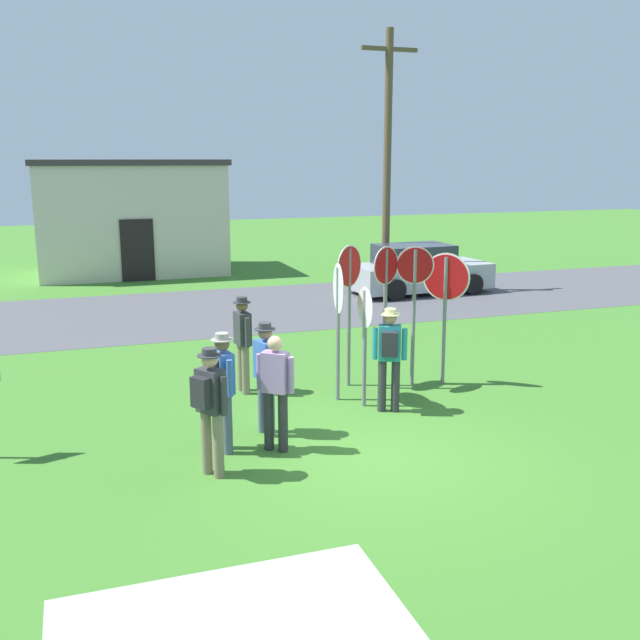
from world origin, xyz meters
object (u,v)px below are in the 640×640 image
at_px(stop_sign_tallest, 365,327).
at_px(person_in_teal, 243,339).
at_px(utility_pole, 387,158).
at_px(stop_sign_leaning_right, 349,290).
at_px(stop_sign_far_back, 385,294).
at_px(person_in_blue, 222,384).
at_px(stop_sign_rear_left, 445,294).
at_px(person_with_sunhat, 389,353).
at_px(person_in_dark_shirt, 275,387).
at_px(stop_sign_low_front, 338,307).
at_px(parked_car_on_street, 419,271).
at_px(person_holding_notes, 210,403).
at_px(person_near_signs, 266,372).
at_px(stop_sign_leaning_left, 414,293).

xyz_separation_m(stop_sign_tallest, person_in_teal, (-1.76, 1.38, -0.40)).
bearing_deg(utility_pole, stop_sign_leaning_right, -117.62).
distance_m(stop_sign_far_back, person_in_blue, 3.93).
xyz_separation_m(stop_sign_rear_left, person_with_sunhat, (-1.57, -1.06, -0.69)).
bearing_deg(person_in_dark_shirt, stop_sign_low_front, 48.36).
bearing_deg(person_in_dark_shirt, stop_sign_leaning_right, 50.42).
bearing_deg(stop_sign_leaning_right, person_in_teal, 173.08).
relative_size(parked_car_on_street, person_holding_notes, 2.52).
relative_size(person_in_dark_shirt, person_with_sunhat, 0.97).
xyz_separation_m(stop_sign_low_front, stop_sign_rear_left, (2.15, 0.22, 0.05)).
relative_size(person_with_sunhat, person_holding_notes, 1.00).
distance_m(stop_sign_low_front, person_near_signs, 2.07).
height_order(stop_sign_rear_left, person_in_blue, stop_sign_rear_left).
bearing_deg(stop_sign_far_back, stop_sign_rear_left, -5.50).
height_order(person_in_dark_shirt, person_in_blue, person_in_blue).
bearing_deg(person_with_sunhat, person_in_dark_shirt, -156.15).
bearing_deg(person_near_signs, stop_sign_rear_left, 20.30).
relative_size(stop_sign_rear_left, stop_sign_leaning_left, 0.95).
bearing_deg(stop_sign_rear_left, stop_sign_low_front, -174.05).
xyz_separation_m(stop_sign_low_front, stop_sign_far_back, (1.01, 0.33, 0.10)).
height_order(utility_pole, stop_sign_far_back, utility_pole).
bearing_deg(person_near_signs, person_in_dark_shirt, -92.60).
bearing_deg(person_in_blue, person_holding_notes, -112.08).
relative_size(stop_sign_rear_left, person_in_blue, 1.41).
relative_size(stop_sign_leaning_right, stop_sign_far_back, 1.00).
height_order(stop_sign_leaning_left, person_in_teal, stop_sign_leaning_left).
distance_m(stop_sign_far_back, person_near_signs, 3.09).
bearing_deg(parked_car_on_street, person_near_signs, -126.94).
xyz_separation_m(parked_car_on_street, stop_sign_rear_left, (-3.76, -8.57, 1.01)).
xyz_separation_m(person_in_blue, person_near_signs, (0.75, 0.44, -0.03)).
distance_m(stop_sign_rear_left, person_near_signs, 4.04).
distance_m(person_in_blue, person_near_signs, 0.87).
xyz_separation_m(person_in_dark_shirt, person_in_teal, (0.16, 2.74, 0.03)).
height_order(stop_sign_far_back, person_in_teal, stop_sign_far_back).
relative_size(parked_car_on_street, person_in_teal, 2.52).
height_order(utility_pole, person_near_signs, utility_pole).
bearing_deg(stop_sign_rear_left, stop_sign_leaning_left, 164.54).
bearing_deg(person_with_sunhat, stop_sign_leaning_left, 50.04).
relative_size(person_in_blue, person_near_signs, 1.00).
height_order(stop_sign_rear_left, person_in_teal, stop_sign_rear_left).
relative_size(utility_pole, person_in_teal, 4.53).
relative_size(parked_car_on_street, person_near_signs, 2.52).
bearing_deg(person_in_teal, stop_sign_leaning_left, -10.38).
distance_m(utility_pole, stop_sign_tallest, 11.52).
xyz_separation_m(utility_pole, stop_sign_tallest, (-4.84, -10.09, -2.74)).
distance_m(stop_sign_leaning_right, stop_sign_far_back, 0.66).
xyz_separation_m(stop_sign_far_back, person_with_sunhat, (-0.43, -1.17, -0.74)).
relative_size(person_near_signs, person_in_teal, 1.00).
xyz_separation_m(utility_pole, stop_sign_far_back, (-4.13, -9.31, -2.37)).
bearing_deg(person_holding_notes, stop_sign_far_back, 36.41).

